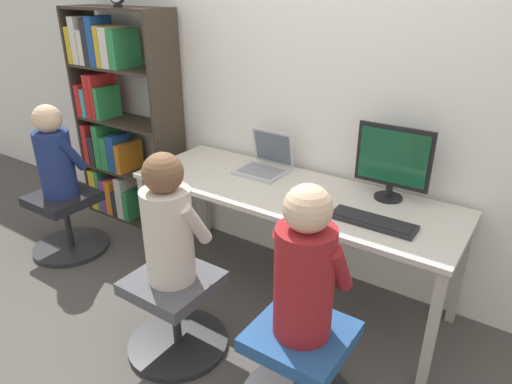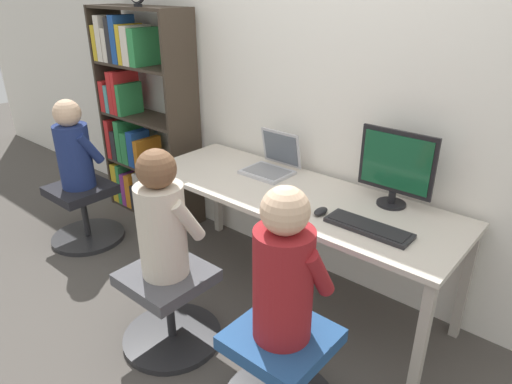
# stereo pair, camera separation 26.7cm
# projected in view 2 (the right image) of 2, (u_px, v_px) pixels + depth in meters

# --- Properties ---
(ground_plane) EXTENTS (14.00, 14.00, 0.00)m
(ground_plane) POSITION_uv_depth(u_px,v_px,m) (256.00, 320.00, 2.83)
(ground_plane) COLOR #4C4742
(wall_back) EXTENTS (10.00, 0.05, 2.60)m
(wall_back) POSITION_uv_depth(u_px,v_px,m) (336.00, 90.00, 2.82)
(wall_back) COLOR white
(wall_back) RESTS_ON ground_plane
(desk) EXTENTS (2.04, 0.70, 0.75)m
(desk) POSITION_uv_depth(u_px,v_px,m) (293.00, 202.00, 2.79)
(desk) COLOR beige
(desk) RESTS_ON ground_plane
(desktop_monitor) EXTENTS (0.43, 0.16, 0.44)m
(desktop_monitor) POSITION_uv_depth(u_px,v_px,m) (396.00, 167.00, 2.51)
(desktop_monitor) COLOR black
(desktop_monitor) RESTS_ON desk
(laptop) EXTENTS (0.31, 0.30, 0.26)m
(laptop) POSITION_uv_depth(u_px,v_px,m) (272.00, 164.00, 3.04)
(laptop) COLOR #B7B7BC
(laptop) RESTS_ON desk
(keyboard) EXTENTS (0.45, 0.15, 0.03)m
(keyboard) POSITION_uv_depth(u_px,v_px,m) (368.00, 227.00, 2.33)
(keyboard) COLOR #232326
(keyboard) RESTS_ON desk
(computer_mouse_by_keyboard) EXTENTS (0.06, 0.10, 0.03)m
(computer_mouse_by_keyboard) POSITION_uv_depth(u_px,v_px,m) (321.00, 211.00, 2.49)
(computer_mouse_by_keyboard) COLOR black
(computer_mouse_by_keyboard) RESTS_ON desk
(office_chair_left) EXTENTS (0.57, 0.57, 0.47)m
(office_chair_left) POSITION_uv_depth(u_px,v_px,m) (280.00, 371.00, 2.14)
(office_chair_left) COLOR #262628
(office_chair_left) RESTS_ON ground_plane
(office_chair_right) EXTENTS (0.57, 0.57, 0.47)m
(office_chair_right) POSITION_uv_depth(u_px,v_px,m) (170.00, 306.00, 2.58)
(office_chair_right) COLOR #262628
(office_chair_right) RESTS_ON ground_plane
(person_at_monitor) EXTENTS (0.32, 0.31, 0.72)m
(person_at_monitor) POSITION_uv_depth(u_px,v_px,m) (284.00, 271.00, 1.91)
(person_at_monitor) COLOR maroon
(person_at_monitor) RESTS_ON office_chair_left
(person_at_laptop) EXTENTS (0.31, 0.30, 0.70)m
(person_at_laptop) POSITION_uv_depth(u_px,v_px,m) (162.00, 219.00, 2.35)
(person_at_laptop) COLOR beige
(person_at_laptop) RESTS_ON office_chair_right
(bookshelf) EXTENTS (0.95, 0.33, 1.75)m
(bookshelf) POSITION_uv_depth(u_px,v_px,m) (136.00, 120.00, 3.89)
(bookshelf) COLOR #382D23
(bookshelf) RESTS_ON ground_plane
(office_chair_side) EXTENTS (0.57, 0.57, 0.47)m
(office_chair_side) POSITION_uv_depth(u_px,v_px,m) (84.00, 212.00, 3.63)
(office_chair_side) COLOR #262628
(office_chair_side) RESTS_ON ground_plane
(person_near_shelf) EXTENTS (0.31, 0.29, 0.68)m
(person_near_shelf) POSITION_uv_depth(u_px,v_px,m) (74.00, 147.00, 3.41)
(person_near_shelf) COLOR navy
(person_near_shelf) RESTS_ON office_chair_side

